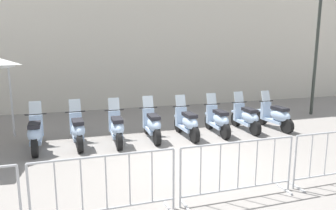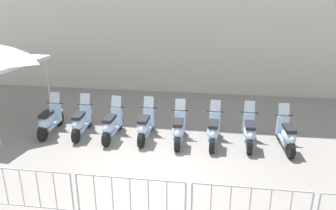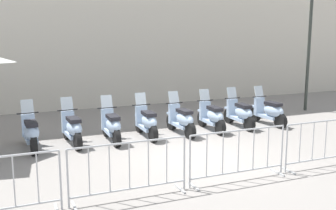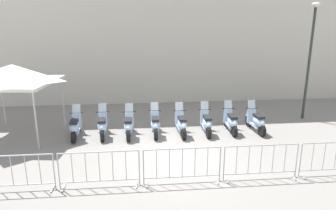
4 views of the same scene
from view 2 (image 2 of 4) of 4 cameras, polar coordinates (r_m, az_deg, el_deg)
The scene contains 11 objects.
ground_plane at distance 8.65m, azimuth -3.33°, elevation -12.12°, with size 120.00×120.00×0.00m, color gray.
motorcycle_0 at distance 11.47m, azimuth -19.69°, elevation -2.54°, with size 0.64×1.72×1.24m.
motorcycle_1 at distance 11.05m, azimuth -14.72°, elevation -2.85°, with size 0.67×1.72×1.24m.
motorcycle_2 at distance 10.61m, azimuth -9.65°, elevation -3.42°, with size 0.57×1.73×1.24m.
motorcycle_3 at distance 10.41m, azimuth -3.94°, elevation -3.62°, with size 0.58×1.73×1.24m.
motorcycle_4 at distance 10.16m, azimuth 1.85°, elevation -4.17°, with size 0.64×1.72×1.24m.
motorcycle_5 at distance 10.16m, azimuth 7.82°, elevation -4.37°, with size 0.56×1.73×1.24m.
motorcycle_6 at distance 10.28m, azimuth 13.77°, elevation -4.48°, with size 0.57×1.73×1.24m.
motorcycle_7 at distance 10.37m, azimuth 19.70°, elevation -4.87°, with size 0.68×1.71×1.24m.
barrier_segment_1 at distance 7.74m, azimuth -23.75°, elevation -13.45°, with size 2.21×0.70×1.07m.
barrier_segment_2 at distance 6.90m, azimuth -6.46°, elevation -16.07°, with size 2.21×0.70×1.07m.
Camera 2 is at (2.44, -6.96, 4.51)m, focal length 35.47 mm.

